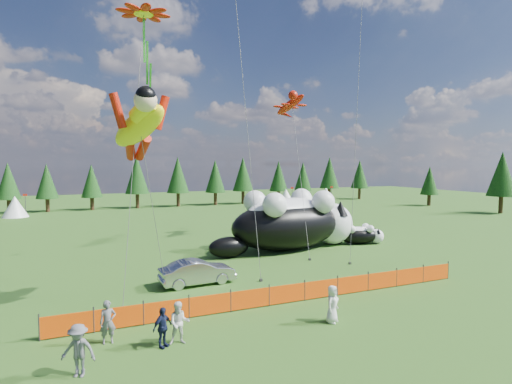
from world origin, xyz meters
The scene contains 15 objects.
ground centered at (0.00, 0.00, 0.00)m, with size 160.00×160.00×0.00m, color #0E3509.
safety_fence centered at (0.00, -3.00, 0.50)m, with size 22.06×0.06×1.10m.
tree_line centered at (0.00, 45.00, 4.00)m, with size 90.00×4.00×8.00m, color black, non-canonical shape.
festival_tents centered at (11.00, 40.00, 1.40)m, with size 50.00×3.20×2.80m, color white, non-canonical shape.
cat_large centered at (6.43, 8.30, 2.31)m, with size 13.46×6.04×4.87m.
cat_small centered at (12.87, 7.89, 0.82)m, with size 4.69×2.59×1.73m.
car centered at (-3.33, 1.89, 0.72)m, with size 1.53×4.37×1.44m, color #B7B8BC.
spectator_a centered at (-8.50, -4.24, 0.84)m, with size 0.62×0.40×1.69m, color #5C5C62.
spectator_b centered at (-5.95, -5.40, 0.83)m, with size 0.81×0.48×1.67m, color silver.
spectator_c centered at (-6.60, -5.43, 0.78)m, with size 0.91×0.47×1.55m, color #151B39.
spectator_d centered at (-9.51, -6.48, 0.88)m, with size 1.14×0.59×1.76m, color #5C5C62.
spectator_e centered at (0.72, -5.92, 0.83)m, with size 0.81×0.53×1.66m, color silver.
superhero_kite centered at (-6.78, -0.87, 8.76)m, with size 5.27×5.39×10.80m.
gecko_kite centered at (8.60, 13.16, 12.53)m, with size 4.99×11.94×15.50m.
flower_kite centered at (-6.21, 1.13, 14.52)m, with size 3.42×4.50×14.91m.
Camera 1 is at (-9.07, -20.44, 6.99)m, focal length 28.00 mm.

